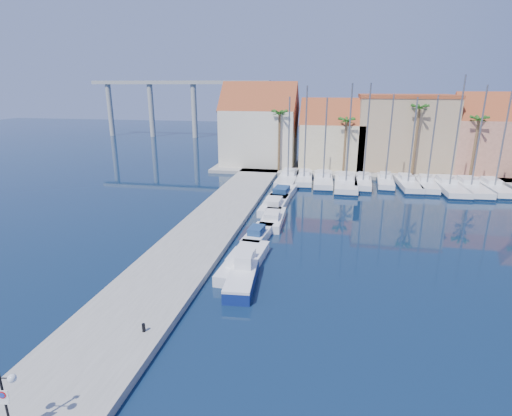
{
  "coord_description": "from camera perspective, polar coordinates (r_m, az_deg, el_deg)",
  "views": [
    {
      "loc": [
        2.54,
        -19.53,
        13.45
      ],
      "look_at": [
        -4.01,
        13.55,
        3.0
      ],
      "focal_mm": 28.0,
      "sensor_mm": 36.0,
      "label": 1
    }
  ],
  "objects": [
    {
      "name": "sailboat_10",
      "position": [
        60.86,
        30.73,
        2.58
      ],
      "size": [
        2.89,
        9.39,
        12.75
      ],
      "rotation": [
        0.0,
        0.0,
        0.05
      ],
      "color": "white",
      "rests_on": "ground"
    },
    {
      "name": "sailboat_8",
      "position": [
        58.85,
        25.72,
        2.87
      ],
      "size": [
        3.27,
        11.02,
        14.63
      ],
      "rotation": [
        0.0,
        0.0,
        0.04
      ],
      "color": "white",
      "rests_on": "ground"
    },
    {
      "name": "building_0",
      "position": [
        68.05,
        0.54,
        11.37
      ],
      "size": [
        12.3,
        9.0,
        13.5
      ],
      "color": "beige",
      "rests_on": "shore_north"
    },
    {
      "name": "building_2",
      "position": [
        68.71,
        20.23,
        10.17
      ],
      "size": [
        14.2,
        10.2,
        11.5
      ],
      "color": "tan",
      "rests_on": "shore_north"
    },
    {
      "name": "sailboat_1",
      "position": [
        57.83,
        6.88,
        4.28
      ],
      "size": [
        2.76,
        8.66,
        13.34
      ],
      "rotation": [
        0.0,
        0.0,
        0.06
      ],
      "color": "white",
      "rests_on": "ground"
    },
    {
      "name": "sailboat_6",
      "position": [
        58.26,
        20.75,
        3.33
      ],
      "size": [
        3.0,
        9.35,
        11.94
      ],
      "rotation": [
        0.0,
        0.0,
        0.06
      ],
      "color": "white",
      "rests_on": "ground"
    },
    {
      "name": "palm_3",
      "position": [
        64.71,
        29.24,
        10.79
      ],
      "size": [
        2.6,
        2.6,
        9.65
      ],
      "color": "brown",
      "rests_on": "shore_north"
    },
    {
      "name": "ground",
      "position": [
        23.85,
        3.27,
        -17.15
      ],
      "size": [
        260.0,
        260.0,
        0.0
      ],
      "primitive_type": "plane",
      "color": "black",
      "rests_on": "ground"
    },
    {
      "name": "sailboat_7",
      "position": [
        58.6,
        23.15,
        3.15
      ],
      "size": [
        2.77,
        8.77,
        12.23
      ],
      "rotation": [
        0.0,
        0.0,
        -0.05
      ],
      "color": "white",
      "rests_on": "ground"
    },
    {
      "name": "palm_0",
      "position": [
        62.27,
        3.39,
        13.16
      ],
      "size": [
        2.6,
        2.6,
        10.15
      ],
      "color": "brown",
      "rests_on": "shore_north"
    },
    {
      "name": "motorboat_west_1",
      "position": [
        36.06,
        0.27,
        -3.82
      ],
      "size": [
        2.21,
        5.42,
        1.4
      ],
      "rotation": [
        0.0,
        0.0,
        -0.1
      ],
      "color": "white",
      "rests_on": "ground"
    },
    {
      "name": "palm_1",
      "position": [
        61.77,
        12.8,
        11.87
      ],
      "size": [
        2.6,
        2.6,
        9.15
      ],
      "color": "brown",
      "rests_on": "shore_north"
    },
    {
      "name": "motorboat_west_2",
      "position": [
        40.3,
        2.42,
        -1.53
      ],
      "size": [
        2.18,
        6.38,
        1.4
      ],
      "rotation": [
        0.0,
        0.0,
        0.02
      ],
      "color": "white",
      "rests_on": "ground"
    },
    {
      "name": "building_1",
      "position": [
        67.03,
        10.82,
        9.93
      ],
      "size": [
        10.3,
        8.0,
        11.0
      ],
      "color": "#CDBB90",
      "rests_on": "shore_north"
    },
    {
      "name": "motorboat_west_4",
      "position": [
        49.98,
        3.8,
        2.17
      ],
      "size": [
        3.03,
        7.58,
        1.4
      ],
      "rotation": [
        0.0,
        0.0,
        -0.09
      ],
      "color": "white",
      "rests_on": "ground"
    },
    {
      "name": "sailboat_9",
      "position": [
        59.7,
        28.18,
        2.71
      ],
      "size": [
        3.08,
        10.52,
        13.45
      ],
      "rotation": [
        0.0,
        0.0,
        0.03
      ],
      "color": "white",
      "rests_on": "ground"
    },
    {
      "name": "sailboat_2",
      "position": [
        57.32,
        9.57,
        4.0
      ],
      "size": [
        2.94,
        9.82,
        11.81
      ],
      "rotation": [
        0.0,
        0.0,
        0.04
      ],
      "color": "white",
      "rests_on": "ground"
    },
    {
      "name": "palm_2",
      "position": [
        62.68,
        22.31,
        12.84
      ],
      "size": [
        2.6,
        2.6,
        11.15
      ],
      "color": "brown",
      "rests_on": "shore_north"
    },
    {
      "name": "fishing_boat",
      "position": [
        28.25,
        -2.0,
        -9.78
      ],
      "size": [
        2.23,
        5.53,
        1.89
      ],
      "rotation": [
        0.0,
        0.0,
        0.08
      ],
      "color": "navy",
      "rests_on": "ground"
    },
    {
      "name": "motorboat_west_0",
      "position": [
        30.83,
        -1.8,
        -7.61
      ],
      "size": [
        2.83,
        7.52,
        1.4
      ],
      "rotation": [
        0.0,
        0.0,
        -0.06
      ],
      "color": "white",
      "rests_on": "ground"
    },
    {
      "name": "motorboat_west_3",
      "position": [
        45.0,
        2.64,
        0.48
      ],
      "size": [
        2.68,
        7.52,
        1.4
      ],
      "rotation": [
        0.0,
        0.0,
        -0.04
      ],
      "color": "white",
      "rests_on": "ground"
    },
    {
      "name": "sailboat_0",
      "position": [
        57.78,
        4.66,
        4.28
      ],
      "size": [
        2.88,
        10.01,
        11.9
      ],
      "rotation": [
        0.0,
        0.0,
        -0.03
      ],
      "color": "white",
      "rests_on": "ground"
    },
    {
      "name": "shore_north",
      "position": [
        69.21,
        17.26,
        5.44
      ],
      "size": [
        54.0,
        16.0,
        0.5
      ],
      "primitive_type": "cube",
      "color": "gray",
      "rests_on": "ground"
    },
    {
      "name": "lamp_post",
      "position": [
        18.57,
        -32.65,
        -20.4
      ],
      "size": [
        1.25,
        0.48,
        3.7
      ],
      "rotation": [
        0.0,
        0.0,
        0.16
      ],
      "color": "black",
      "rests_on": "quay_west"
    },
    {
      "name": "sailboat_5",
      "position": [
        58.49,
        17.97,
        3.7
      ],
      "size": [
        2.62,
        8.2,
        12.28
      ],
      "rotation": [
        0.0,
        0.0,
        -0.06
      ],
      "color": "white",
      "rests_on": "ground"
    },
    {
      "name": "building_3",
      "position": [
        70.63,
        30.06,
        8.77
      ],
      "size": [
        10.3,
        8.0,
        12.0
      ],
      "color": "#B8765D",
      "rests_on": "shore_north"
    },
    {
      "name": "sailboat_3",
      "position": [
        56.42,
        12.69,
        3.6
      ],
      "size": [
        3.03,
        11.31,
        13.66
      ],
      "rotation": [
        0.0,
        0.0,
        -0.0
      ],
      "color": "white",
      "rests_on": "ground"
    },
    {
      "name": "viaduct",
      "position": [
        109.77,
        -11.48,
        15.22
      ],
      "size": [
        48.0,
        2.2,
        14.45
      ],
      "color": "#9E9E99",
      "rests_on": "ground"
    },
    {
      "name": "sailboat_4",
      "position": [
        57.28,
        15.04,
        3.69
      ],
      "size": [
        2.77,
        8.64,
        13.68
      ],
      "rotation": [
        0.0,
        0.0,
        -0.06
      ],
      "color": "white",
      "rests_on": "ground"
    },
    {
      "name": "quay_west",
      "position": [
        37.39,
        -7.55,
        -3.61
      ],
      "size": [
        6.0,
        77.0,
        0.5
      ],
      "primitive_type": "cube",
      "color": "gray",
      "rests_on": "ground"
    },
    {
      "name": "bollard",
      "position": [
        23.58,
        -15.75,
        -16.13
      ],
      "size": [
        0.19,
        0.19,
        0.47
      ],
      "primitive_type": "cylinder",
      "color": "black",
      "rests_on": "quay_west"
    }
  ]
}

